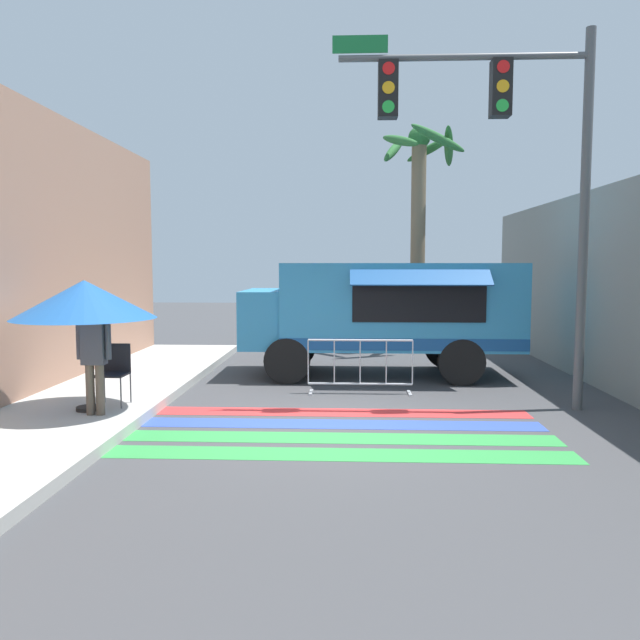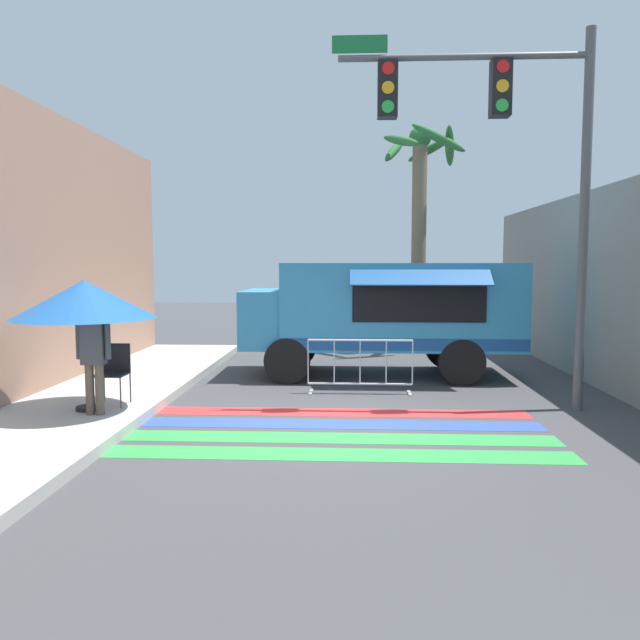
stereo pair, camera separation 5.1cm
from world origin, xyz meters
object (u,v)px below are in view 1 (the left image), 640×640
object	(u,v)px
food_truck	(378,308)
vendor_person	(94,354)
folding_chair	(114,368)
traffic_signal_pole	(504,141)
patio_umbrella	(84,300)
barricade_front	(360,367)
palm_tree	(419,205)

from	to	relation	value
food_truck	vendor_person	bearing A→B (deg)	-134.55
folding_chair	vendor_person	bearing A→B (deg)	-111.75
food_truck	traffic_signal_pole	distance (m)	4.70
patio_umbrella	food_truck	bearing A→B (deg)	42.08
food_truck	barricade_front	xyz separation A→B (m)	(-0.42, -2.01, -0.96)
folding_chair	traffic_signal_pole	bearing A→B (deg)	-14.52
traffic_signal_pole	patio_umbrella	size ratio (longest dim) A/B	2.87
traffic_signal_pole	palm_tree	xyz separation A→B (m)	(-0.59, 6.86, -0.39)
vendor_person	palm_tree	size ratio (longest dim) A/B	0.27
folding_chair	vendor_person	xyz separation A→B (m)	(-0.02, -0.74, 0.33)
food_truck	vendor_person	xyz separation A→B (m)	(-4.46, -4.53, -0.38)
barricade_front	traffic_signal_pole	bearing A→B (deg)	-26.17
traffic_signal_pole	folding_chair	distance (m)	7.33
patio_umbrella	barricade_front	world-z (taller)	patio_umbrella
patio_umbrella	vendor_person	bearing A→B (deg)	-49.76
patio_umbrella	barricade_front	bearing A→B (deg)	27.59
food_truck	patio_umbrella	distance (m)	6.34
patio_umbrella	vendor_person	xyz separation A→B (m)	(0.24, -0.29, -0.80)
folding_chair	barricade_front	xyz separation A→B (m)	(4.02, 1.78, -0.25)
traffic_signal_pole	palm_tree	distance (m)	6.90
food_truck	barricade_front	size ratio (longest dim) A/B	2.96
food_truck	palm_tree	distance (m)	4.70
folding_chair	palm_tree	xyz separation A→B (m)	(5.72, 7.51, 3.29)
vendor_person	barricade_front	size ratio (longest dim) A/B	0.83
food_truck	folding_chair	distance (m)	5.88
traffic_signal_pole	barricade_front	world-z (taller)	traffic_signal_pole
vendor_person	folding_chair	bearing A→B (deg)	100.32
vendor_person	traffic_signal_pole	bearing A→B (deg)	24.02
traffic_signal_pole	folding_chair	size ratio (longest dim) A/B	6.34
patio_umbrella	palm_tree	bearing A→B (deg)	53.12
food_truck	palm_tree	bearing A→B (deg)	71.06
traffic_signal_pole	barricade_front	xyz separation A→B (m)	(-2.30, 1.13, -3.92)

